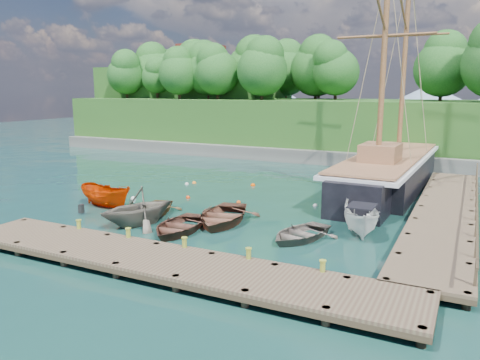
% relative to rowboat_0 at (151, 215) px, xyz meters
% --- Properties ---
extents(ground, '(160.00, 160.00, 0.00)m').
position_rel_rowboat_0_xyz_m(ground, '(3.81, -0.28, 0.00)').
color(ground, '#193D38').
rests_on(ground, ground).
extents(dock_near, '(20.00, 3.20, 1.10)m').
position_rel_rowboat_0_xyz_m(dock_near, '(5.81, -6.78, 0.43)').
color(dock_near, brown).
rests_on(dock_near, ground).
extents(dock_east, '(3.20, 24.00, 1.10)m').
position_rel_rowboat_0_xyz_m(dock_east, '(15.31, 6.72, 0.43)').
color(dock_east, brown).
rests_on(dock_east, ground).
extents(bollard_0, '(0.26, 0.26, 0.45)m').
position_rel_rowboat_0_xyz_m(bollard_0, '(-0.19, -5.38, 0.00)').
color(bollard_0, olive).
rests_on(bollard_0, ground).
extents(bollard_1, '(0.26, 0.26, 0.45)m').
position_rel_rowboat_0_xyz_m(bollard_1, '(2.81, -5.38, 0.00)').
color(bollard_1, olive).
rests_on(bollard_1, ground).
extents(bollard_2, '(0.26, 0.26, 0.45)m').
position_rel_rowboat_0_xyz_m(bollard_2, '(5.81, -5.38, 0.00)').
color(bollard_2, olive).
rests_on(bollard_2, ground).
extents(bollard_3, '(0.26, 0.26, 0.45)m').
position_rel_rowboat_0_xyz_m(bollard_3, '(8.81, -5.38, 0.00)').
color(bollard_3, olive).
rests_on(bollard_3, ground).
extents(bollard_4, '(0.26, 0.26, 0.45)m').
position_rel_rowboat_0_xyz_m(bollard_4, '(11.81, -5.38, 0.00)').
color(bollard_4, olive).
rests_on(bollard_4, ground).
extents(rowboat_0, '(3.76, 4.59, 0.83)m').
position_rel_rowboat_0_xyz_m(rowboat_0, '(0.00, 0.00, 0.00)').
color(rowboat_0, brown).
rests_on(rowboat_0, ground).
extents(rowboat_1, '(4.91, 5.22, 2.20)m').
position_rel_rowboat_0_xyz_m(rowboat_1, '(0.62, -1.98, 0.00)').
color(rowboat_1, '#655E51').
rests_on(rowboat_1, ground).
extents(rowboat_2, '(3.50, 4.58, 0.88)m').
position_rel_rowboat_0_xyz_m(rowboat_2, '(3.28, -2.08, 0.00)').
color(rowboat_2, '#4F2D22').
rests_on(rowboat_2, ground).
extents(rowboat_3, '(3.75, 4.51, 0.81)m').
position_rel_rowboat_0_xyz_m(rowboat_3, '(9.20, -0.43, 0.00)').
color(rowboat_3, '#625850').
rests_on(rowboat_3, ground).
extents(rowboat_4, '(4.47, 5.57, 1.03)m').
position_rel_rowboat_0_xyz_m(rowboat_4, '(4.46, 0.41, 0.00)').
color(rowboat_4, brown).
rests_on(rowboat_4, ground).
extents(motorboat_orange, '(4.34, 2.21, 1.60)m').
position_rel_rowboat_0_xyz_m(motorboat_orange, '(-3.58, 0.23, 0.00)').
color(motorboat_orange, '#D53600').
rests_on(motorboat_orange, ground).
extents(cabin_boat_white, '(2.88, 4.72, 1.71)m').
position_rel_rowboat_0_xyz_m(cabin_boat_white, '(11.65, 1.90, 0.00)').
color(cabin_boat_white, white).
rests_on(cabin_boat_white, ground).
extents(schooner, '(5.36, 26.26, 19.02)m').
position_rel_rowboat_0_xyz_m(schooner, '(11.05, 13.40, 1.05)').
color(schooner, black).
rests_on(schooner, ground).
extents(mooring_buoy_0, '(0.36, 0.36, 0.36)m').
position_rel_rowboat_0_xyz_m(mooring_buoy_0, '(-3.46, 2.62, 0.00)').
color(mooring_buoy_0, silver).
rests_on(mooring_buoy_0, ground).
extents(mooring_buoy_1, '(0.29, 0.29, 0.29)m').
position_rel_rowboat_0_xyz_m(mooring_buoy_1, '(-0.39, 4.50, 0.00)').
color(mooring_buoy_1, red).
rests_on(mooring_buoy_1, ground).
extents(mooring_buoy_2, '(0.28, 0.28, 0.28)m').
position_rel_rowboat_0_xyz_m(mooring_buoy_2, '(3.23, 4.85, 0.00)').
color(mooring_buoy_2, '#D24A11').
rests_on(mooring_buoy_2, ground).
extents(mooring_buoy_3, '(0.29, 0.29, 0.29)m').
position_rel_rowboat_0_xyz_m(mooring_buoy_3, '(7.91, 6.18, 0.00)').
color(mooring_buoy_3, white).
rests_on(mooring_buoy_3, ground).
extents(mooring_buoy_4, '(0.31, 0.31, 0.31)m').
position_rel_rowboat_0_xyz_m(mooring_buoy_4, '(-2.68, 8.95, 0.00)').
color(mooring_buoy_4, orange).
rests_on(mooring_buoy_4, ground).
extents(mooring_buoy_5, '(0.35, 0.35, 0.35)m').
position_rel_rowboat_0_xyz_m(mooring_buoy_5, '(1.80, 10.09, 0.00)').
color(mooring_buoy_5, '#E04700').
rests_on(mooring_buoy_5, ground).
extents(mooring_buoy_6, '(0.29, 0.29, 0.29)m').
position_rel_rowboat_0_xyz_m(mooring_buoy_6, '(-2.96, 8.32, 0.00)').
color(mooring_buoy_6, silver).
rests_on(mooring_buoy_6, ground).
extents(headland, '(51.00, 19.31, 12.90)m').
position_rel_rowboat_0_xyz_m(headland, '(-9.06, 31.08, 5.54)').
color(headland, '#474744').
rests_on(headland, ground).
extents(distant_ridge, '(117.00, 40.00, 10.00)m').
position_rel_rowboat_0_xyz_m(distant_ridge, '(8.12, 69.72, 4.35)').
color(distant_ridge, '#728CA5').
rests_on(distant_ridge, ground).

